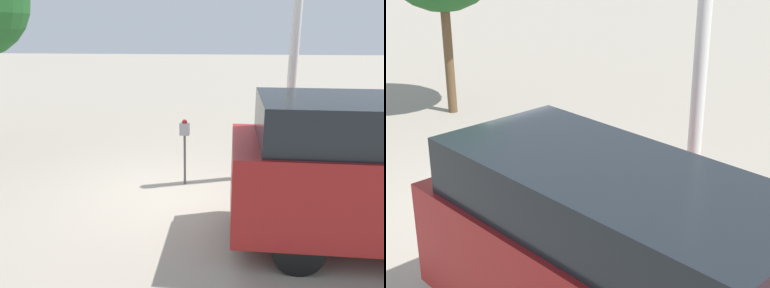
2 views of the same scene
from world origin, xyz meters
The scene contains 4 objects.
ground_plane centered at (0.00, 0.00, 0.00)m, with size 80.00×80.00×0.00m, color gray.
parking_meter_near centered at (0.28, 0.67, 1.06)m, with size 0.21×0.13×1.43m.
lamp_post centered at (2.53, 1.40, 1.88)m, with size 0.44×0.44×5.12m.
parked_van centered at (3.62, -1.48, 1.25)m, with size 4.94×2.01×2.31m.
Camera 2 is at (6.91, -5.36, 4.54)m, focal length 55.00 mm.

